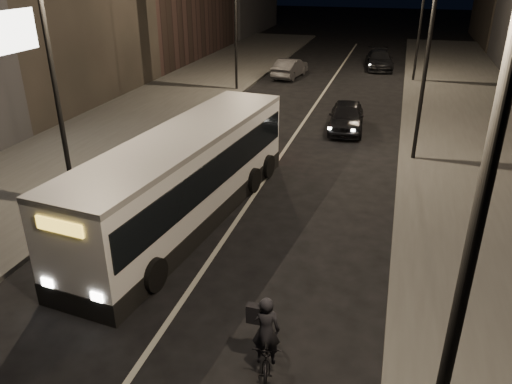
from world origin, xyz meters
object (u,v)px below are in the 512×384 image
Objects in this scene: streetlight_right_near at (451,217)px; streetlight_right_mid at (423,31)px; streetlight_left_near at (57,51)px; city_bus at (186,173)px; car_far at (379,60)px; cyclist_on_bicycle at (267,345)px; streetlight_left_far at (239,5)px; car_mid at (290,68)px; streetlight_right_far at (419,1)px; car_near at (346,116)px.

streetlight_right_near is 16.00m from streetlight_right_mid.
streetlight_left_near reaches higher than city_bus.
streetlight_right_near is 1.68× the size of car_far.
city_bus is 7.31m from cyclist_on_bicycle.
streetlight_right_near is 6.05m from cyclist_on_bicycle.
city_bus is (3.73, 0.53, -3.74)m from streetlight_left_near.
streetlight_left_far reaches higher than car_far.
car_mid is at bearing 84.60° from streetlight_left_near.
streetlight_left_far is 0.72× the size of city_bus.
cyclist_on_bicycle is at bearing -95.21° from streetlight_right_far.
streetlight_right_mid is at bearing 67.26° from cyclist_on_bicycle.
cyclist_on_bicycle is (7.99, -23.33, -4.72)m from streetlight_left_far.
streetlight_right_near is at bearing -93.34° from car_far.
streetlight_left_near is 1.94× the size of car_near.
streetlight_left_near reaches higher than car_far.
streetlight_right_far reaches higher than city_bus.
car_near is 1.00× the size of car_mid.
car_mid is at bearing -174.23° from streetlight_right_far.
streetlight_right_mid reaches higher than car_near.
cyclist_on_bicycle is at bearing -92.79° from car_near.
city_bus is (-6.93, -7.47, -3.74)m from streetlight_right_mid.
streetlight_right_far is at bearing 29.36° from streetlight_left_far.
streetlight_left_far is (0.00, 18.00, 0.00)m from streetlight_left_near.
streetlight_right_far is 6.72m from car_far.
car_mid is at bearing 90.12° from cyclist_on_bicycle.
car_far is at bearing 119.31° from streetlight_right_far.
car_mid is at bearing 111.25° from car_near.
car_mid is at bearing -147.34° from car_far.
streetlight_right_near is 36.60m from car_far.
car_near is 0.87× the size of car_far.
car_far is (-2.37, 20.22, -4.66)m from streetlight_right_mid.
streetlight_right_near is 20.35m from car_near.
streetlight_right_mid is 1.94× the size of car_near.
streetlight_left_far is 7.28m from car_mid.
car_mid is (-8.48, -0.86, -4.67)m from streetlight_right_far.
streetlight_right_mid is 1.94× the size of car_mid.
streetlight_right_near is 13.33m from streetlight_left_near.
streetlight_right_mid and streetlight_left_near have the same top height.
city_bus is at bearing -113.47° from car_near.
streetlight_left_near is at bearing -113.46° from car_far.
streetlight_right_mid is at bearing 126.29° from car_mid.
car_far is (0.31, 33.55, 0.06)m from cyclist_on_bicycle.
streetlight_right_mid is (0.00, 16.00, 0.00)m from streetlight_right_near.
streetlight_left_far reaches higher than car_near.
car_far is at bearing 96.68° from streetlight_right_mid.
streetlight_right_far reaches higher than car_near.
car_near is 12.79m from car_mid.
car_near is at bearing -99.34° from car_far.
streetlight_left_far is at bearing 112.30° from streetlight_right_near.
city_bus is at bearing 114.60° from cyclist_on_bicycle.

